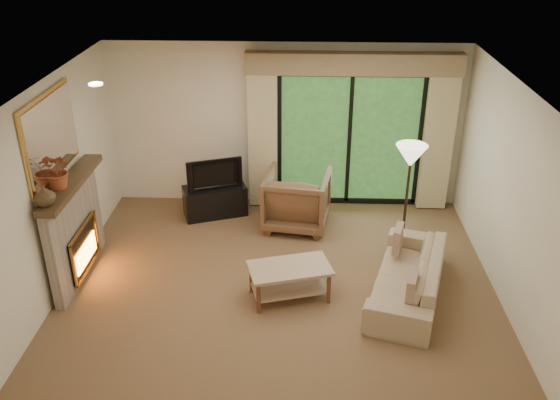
{
  "coord_description": "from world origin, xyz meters",
  "views": [
    {
      "loc": [
        0.26,
        -6.3,
        4.41
      ],
      "look_at": [
        0.0,
        0.3,
        1.1
      ],
      "focal_mm": 38.0,
      "sensor_mm": 36.0,
      "label": 1
    }
  ],
  "objects_px": {
    "media_console": "(215,201)",
    "armchair": "(297,200)",
    "coffee_table": "(290,282)",
    "sofa": "(408,276)"
  },
  "relations": [
    {
      "from": "armchair",
      "to": "coffee_table",
      "type": "height_order",
      "value": "armchair"
    },
    {
      "from": "sofa",
      "to": "coffee_table",
      "type": "relative_size",
      "value": 1.97
    },
    {
      "from": "media_console",
      "to": "armchair",
      "type": "bearing_deg",
      "value": -33.01
    },
    {
      "from": "armchair",
      "to": "media_console",
      "type": "bearing_deg",
      "value": -4.29
    },
    {
      "from": "coffee_table",
      "to": "sofa",
      "type": "bearing_deg",
      "value": -11.73
    },
    {
      "from": "media_console",
      "to": "armchair",
      "type": "xyz_separation_m",
      "value": [
        1.29,
        -0.3,
        0.19
      ]
    },
    {
      "from": "media_console",
      "to": "sofa",
      "type": "distance_m",
      "value": 3.39
    },
    {
      "from": "armchair",
      "to": "sofa",
      "type": "distance_m",
      "value": 2.25
    },
    {
      "from": "media_console",
      "to": "sofa",
      "type": "relative_size",
      "value": 0.49
    },
    {
      "from": "media_console",
      "to": "sofa",
      "type": "bearing_deg",
      "value": -57.22
    }
  ]
}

